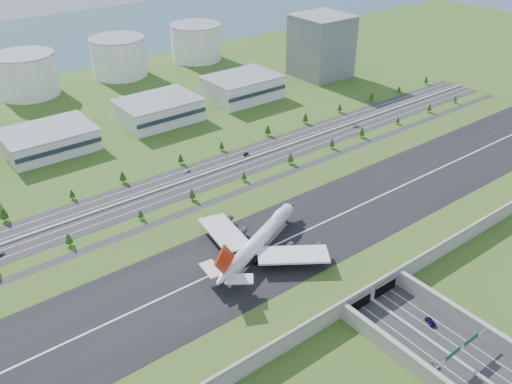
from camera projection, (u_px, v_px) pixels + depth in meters
ground at (297, 248)px, 276.91m from camera, size 1200.00×1200.00×0.00m
airfield_deck at (298, 241)px, 274.76m from camera, size 520.00×100.00×9.20m
underpass_road at (470, 362)px, 207.27m from camera, size 38.80×120.40×8.00m
sign_gantry_near at (462, 349)px, 208.48m from camera, size 38.70×0.70×9.80m
north_expressway at (198, 177)px, 341.76m from camera, size 560.00×36.00×0.12m
tree_row at (198, 170)px, 340.13m from camera, size 506.42×48.67×8.48m
hangar_mid_a at (49, 140)px, 371.28m from camera, size 58.00×42.00×15.00m
hangar_mid_b at (158, 110)px, 415.55m from camera, size 58.00×42.00×17.00m
hangar_mid_c at (242, 88)px, 457.18m from camera, size 58.00×42.00×19.00m
office_tower at (321, 46)px, 501.53m from camera, size 46.00×46.00×55.00m
fuel_tank_b at (27, 75)px, 461.35m from camera, size 50.00×50.00×35.00m
fuel_tank_c at (119, 57)px, 506.12m from camera, size 50.00×50.00×35.00m
fuel_tank_d at (196, 42)px, 550.90m from camera, size 50.00×50.00×35.00m
bay_water at (13, 46)px, 604.73m from camera, size 1200.00×260.00×0.06m
boeing_747 at (259, 240)px, 257.67m from camera, size 71.79×66.36×23.65m
car_0 at (435, 364)px, 210.03m from camera, size 2.90×4.69×1.49m
car_2 at (430, 321)px, 229.77m from camera, size 4.92×6.57×1.66m
car_4 at (0, 254)px, 270.60m from camera, size 4.86×3.27×1.54m
car_5 at (246, 154)px, 367.76m from camera, size 5.01×3.23×1.56m
car_6 at (356, 126)px, 409.03m from camera, size 6.14×4.43×1.55m
car_7 at (187, 171)px, 346.96m from camera, size 4.85×2.77×1.33m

